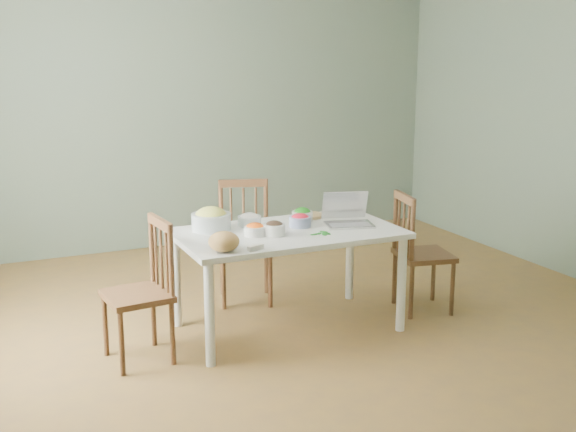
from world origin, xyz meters
name	(u,v)px	position (x,y,z in m)	size (l,w,h in m)	color
floor	(311,328)	(0.00, 0.00, 0.00)	(5.00, 5.00, 0.00)	brown
wall_back	(196,104)	(0.00, 2.50, 1.35)	(5.00, 0.00, 2.70)	slate
dining_table	(288,280)	(-0.14, 0.08, 0.35)	(1.48, 0.83, 0.69)	silver
chair_far	(245,243)	(-0.20, 0.71, 0.45)	(0.40, 0.38, 0.91)	#3C2515
chair_left	(136,292)	(-1.19, -0.02, 0.44)	(0.39, 0.37, 0.88)	#3C2515
chair_right	(424,252)	(0.91, 0.00, 0.44)	(0.39, 0.37, 0.87)	#3C2515
bread_boule	(224,242)	(-0.70, -0.22, 0.75)	(0.19, 0.19, 0.12)	#A27B47
butter_stick	(256,248)	(-0.52, -0.28, 0.71)	(0.11, 0.03, 0.03)	silver
bowl_squash	(211,219)	(-0.60, 0.30, 0.77)	(0.26, 0.26, 0.15)	#E4CE61
bowl_carrot	(255,229)	(-0.39, 0.05, 0.73)	(0.15, 0.15, 0.08)	#FD4F16
bowl_onion	(249,219)	(-0.32, 0.31, 0.74)	(0.16, 0.16, 0.09)	silver
bowl_mushroom	(274,228)	(-0.27, 0.00, 0.74)	(0.14, 0.14, 0.09)	black
bowl_redpep	(300,220)	(-0.02, 0.14, 0.74)	(0.15, 0.15, 0.09)	red
bowl_broccoli	(302,214)	(0.07, 0.28, 0.74)	(0.15, 0.15, 0.09)	#0D510B
flatbread	(310,215)	(0.17, 0.38, 0.70)	(0.21, 0.21, 0.02)	tan
basil_bunch	(320,233)	(0.01, -0.10, 0.70)	(0.17, 0.17, 0.02)	#0C4D11
laptop	(350,210)	(0.30, 0.02, 0.80)	(0.32, 0.30, 0.21)	silver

